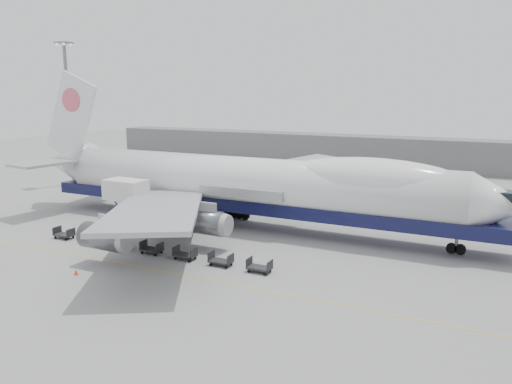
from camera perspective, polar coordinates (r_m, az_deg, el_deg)
The scene contains 14 objects.
ground at distance 53.95m, azimuth -6.96°, elevation -6.96°, with size 260.00×260.00×0.00m, color gray.
apron_line at distance 49.32m, azimuth -10.78°, elevation -8.87°, with size 60.00×0.15×0.01m, color gold.
hangar at distance 119.84m, azimuth 7.30°, elevation 4.91°, with size 110.00×8.00×7.00m, color slate.
floodlight_mast at distance 96.88m, azimuth -20.65°, elevation 9.14°, with size 2.40×2.40×25.43m.
airliner at distance 62.35m, azimuth -0.60°, elevation 0.98°, with size 67.00×55.30×19.98m.
catering_truck at distance 64.07m, azimuth -14.57°, elevation -1.08°, with size 5.79×4.14×6.25m.
traffic_cone at distance 50.41m, azimuth -19.89°, elevation -8.61°, with size 0.38×0.38×0.55m.
dolly_0 at distance 62.77m, azimuth -21.08°, elevation -4.51°, with size 2.30×1.35×1.30m.
dolly_1 at distance 59.81m, azimuth -18.30°, elevation -5.09°, with size 2.30×1.35×1.30m.
dolly_2 at distance 57.02m, azimuth -15.22°, elevation -5.71°, with size 2.30×1.35×1.30m.
dolly_3 at distance 54.42m, azimuth -11.83°, elevation -6.37°, with size 2.30×1.35×1.30m.
dolly_4 at distance 52.03m, azimuth -8.11°, elevation -7.08°, with size 2.30×1.35×1.30m.
dolly_5 at distance 49.88m, azimuth -4.04°, elevation -7.81°, with size 2.30×1.35×1.30m.
dolly_6 at distance 48.01m, azimuth 0.39°, elevation -8.56°, with size 2.30×1.35×1.30m.
Camera 1 is at (28.09, -42.83, 16.96)m, focal length 35.00 mm.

